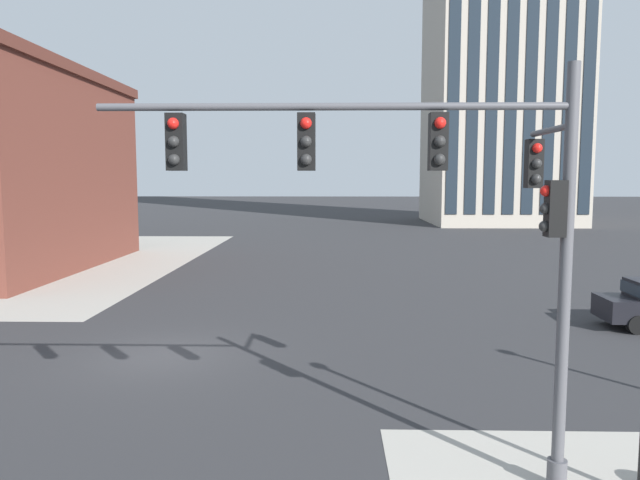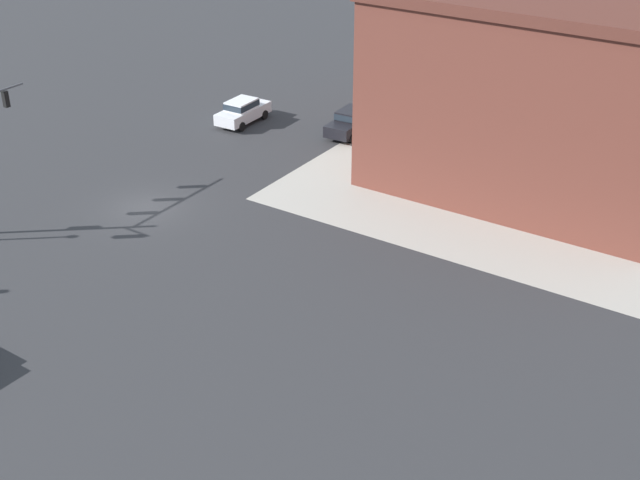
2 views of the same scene
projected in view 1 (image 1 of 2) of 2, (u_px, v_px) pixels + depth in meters
ground_plane at (161, 356)px, 17.27m from camera, size 320.00×320.00×0.00m
traffic_signal_main at (459, 209)px, 9.59m from camera, size 7.63×2.09×6.94m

